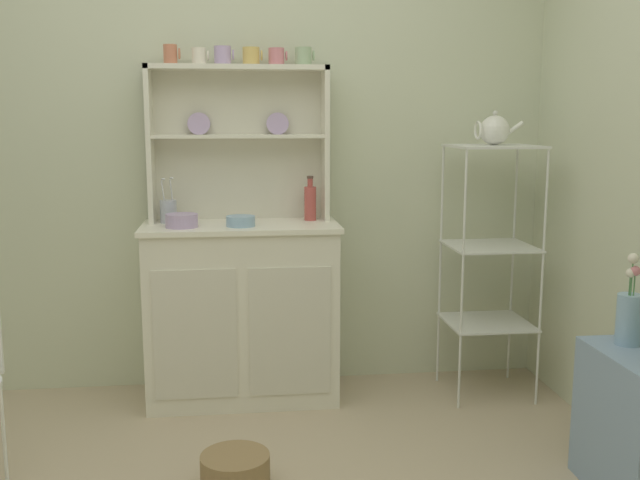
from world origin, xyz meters
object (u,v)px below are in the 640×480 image
object	(u,v)px
bakers_rack	(491,239)
jam_bottle	(311,202)
hutch_cabinet	(243,310)
floor_basket	(236,472)
side_shelf_blue	(640,427)
hutch_shelf_unit	(239,132)
cup_terracotta_0	(172,54)
porcelain_teapot	(495,130)
flower_vase	(630,315)
bowl_mixing_large	(183,221)
utensil_jar	(169,211)

from	to	relation	value
bakers_rack	jam_bottle	distance (m)	0.90
hutch_cabinet	floor_basket	size ratio (longest dim) A/B	3.60
bakers_rack	side_shelf_blue	distance (m)	1.19
hutch_shelf_unit	floor_basket	world-z (taller)	hutch_shelf_unit
floor_basket	cup_terracotta_0	size ratio (longest dim) A/B	2.84
porcelain_teapot	flower_vase	bearing A→B (deg)	-78.23
floor_basket	cup_terracotta_0	world-z (taller)	cup_terracotta_0
bowl_mixing_large	jam_bottle	xyz separation A→B (m)	(0.62, 0.16, 0.06)
side_shelf_blue	bowl_mixing_large	world-z (taller)	bowl_mixing_large
bowl_mixing_large	porcelain_teapot	bearing A→B (deg)	-0.35
side_shelf_blue	porcelain_teapot	bearing A→B (deg)	100.51
hutch_cabinet	side_shelf_blue	distance (m)	1.82
cup_terracotta_0	hutch_cabinet	bearing A→B (deg)	-21.40
floor_basket	jam_bottle	world-z (taller)	jam_bottle
bakers_rack	flower_vase	world-z (taller)	bakers_rack
bowl_mixing_large	flower_vase	size ratio (longest dim) A/B	0.43
hutch_shelf_unit	flower_vase	xyz separation A→B (m)	(1.41, -1.19, -0.65)
utensil_jar	porcelain_teapot	size ratio (longest dim) A/B	0.96
side_shelf_blue	bowl_mixing_large	distance (m)	2.09
floor_basket	flower_vase	xyz separation A→B (m)	(1.45, -0.12, 0.59)
jam_bottle	utensil_jar	xyz separation A→B (m)	(-0.69, -0.01, -0.03)
jam_bottle	utensil_jar	world-z (taller)	utensil_jar
cup_terracotta_0	bowl_mixing_large	bearing A→B (deg)	-78.56
hutch_shelf_unit	bakers_rack	xyz separation A→B (m)	(1.22, -0.25, -0.51)
hutch_shelf_unit	bakers_rack	bearing A→B (deg)	-11.43
cup_terracotta_0	bowl_mixing_large	distance (m)	0.79
bakers_rack	bowl_mixing_large	xyz separation A→B (m)	(-1.49, 0.01, 0.11)
hutch_shelf_unit	cup_terracotta_0	distance (m)	0.48
bakers_rack	cup_terracotta_0	xyz separation A→B (m)	(-1.53, 0.20, 0.88)
hutch_shelf_unit	cup_terracotta_0	size ratio (longest dim) A/B	9.51
hutch_shelf_unit	bowl_mixing_large	bearing A→B (deg)	-139.03
side_shelf_blue	jam_bottle	size ratio (longest dim) A/B	2.48
bakers_rack	porcelain_teapot	size ratio (longest dim) A/B	5.38
bowl_mixing_large	utensil_jar	xyz separation A→B (m)	(-0.07, 0.15, 0.03)
bakers_rack	flower_vase	xyz separation A→B (m)	(0.19, -0.94, -0.13)
floor_basket	utensil_jar	world-z (taller)	utensil_jar
floor_basket	porcelain_teapot	world-z (taller)	porcelain_teapot
hutch_cabinet	cup_terracotta_0	bearing A→B (deg)	158.60
bowl_mixing_large	flower_vase	bearing A→B (deg)	-29.44
floor_basket	hutch_shelf_unit	bearing A→B (deg)	87.59
bowl_mixing_large	jam_bottle	distance (m)	0.64
side_shelf_blue	flower_vase	bearing A→B (deg)	90.28
hutch_shelf_unit	floor_basket	xyz separation A→B (m)	(-0.05, -1.07, -1.24)
floor_basket	bowl_mixing_large	distance (m)	1.20
hutch_shelf_unit	bakers_rack	world-z (taller)	hutch_shelf_unit
bowl_mixing_large	jam_bottle	world-z (taller)	jam_bottle
bakers_rack	porcelain_teapot	distance (m)	0.53
hutch_cabinet	bakers_rack	size ratio (longest dim) A/B	0.75
hutch_cabinet	jam_bottle	bearing A→B (deg)	14.04
hutch_cabinet	flower_vase	distance (m)	1.75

